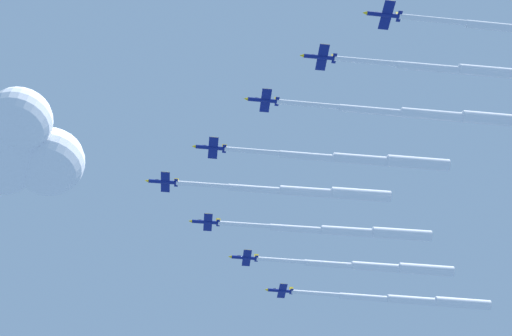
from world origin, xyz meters
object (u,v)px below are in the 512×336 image
object	(u,v)px
jet_starboard_mid	(381,267)
jet_starboard_outer	(418,300)
jet_port_outer	(498,72)
jet_lead	(312,192)
jet_starboard_inner	(353,231)
jet_port_inner	(367,160)
jet_port_mid	(440,115)

from	to	relation	value
jet_starboard_mid	jet_starboard_outer	world-z (taller)	jet_starboard_outer
jet_port_outer	jet_lead	bearing A→B (deg)	110.66
jet_starboard_mid	jet_starboard_outer	distance (m)	22.66
jet_starboard_inner	jet_starboard_outer	bearing A→B (deg)	23.66
jet_starboard_inner	jet_lead	bearing A→B (deg)	-159.61
jet_starboard_mid	jet_starboard_inner	bearing A→B (deg)	-152.21
jet_port_inner	jet_starboard_mid	distance (m)	48.05
jet_port_outer	jet_port_mid	bearing A→B (deg)	103.73
jet_port_mid	jet_starboard_inner	bearing A→B (deg)	86.87
jet_lead	jet_starboard_inner	bearing A→B (deg)	20.39
jet_port_mid	jet_port_inner	bearing A→B (deg)	117.37
jet_lead	jet_port_outer	size ratio (longest dim) A/B	0.93
jet_starboard_inner	jet_starboard_mid	distance (m)	20.12
jet_lead	jet_port_inner	xyz separation A→B (m)	(6.80, -19.28, -1.37)
jet_port_inner	jet_port_outer	bearing A→B (deg)	-68.75
jet_starboard_mid	jet_port_mid	bearing A→B (deg)	-109.54
jet_port_mid	jet_port_outer	world-z (taller)	jet_port_mid
jet_starboard_mid	jet_starboard_outer	xyz separation A→B (m)	(21.30, 7.75, 0.22)
jet_port_inner	jet_starboard_outer	world-z (taller)	jet_starboard_outer
jet_lead	jet_port_mid	distance (m)	44.39
jet_starboard_inner	jet_starboard_outer	distance (m)	42.69
jet_port_outer	jet_starboard_inner	bearing A→B (deg)	91.71
jet_port_outer	jet_starboard_outer	world-z (taller)	jet_port_outer
jet_lead	jet_port_inner	bearing A→B (deg)	-70.57
jet_lead	jet_starboard_mid	size ratio (longest dim) A/B	0.98
jet_port_outer	jet_starboard_outer	xyz separation A→B (m)	(37.09, 84.33, -1.33)
jet_port_outer	jet_starboard_outer	distance (m)	92.13
jet_starboard_inner	jet_starboard_outer	xyz separation A→B (m)	(39.09, 17.13, 0.66)
jet_port_inner	jet_starboard_mid	world-z (taller)	jet_starboard_mid
jet_port_inner	jet_starboard_inner	distance (m)	30.20
jet_starboard_inner	jet_starboard_outer	world-z (taller)	jet_starboard_outer
jet_port_inner	jet_port_mid	size ratio (longest dim) A/B	0.91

